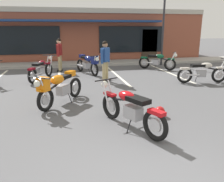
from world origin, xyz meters
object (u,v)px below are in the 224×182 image
at_px(helmet_on_pavement, 160,111).
at_px(parking_lot_lamp_post, 165,12).
at_px(motorcycle_black_cruiser, 157,61).
at_px(motorcycle_blue_standard, 59,87).
at_px(motorcycle_foreground_classic, 130,108).
at_px(person_by_back_row, 105,59).
at_px(motorcycle_orange_scrambler, 88,63).
at_px(motorcycle_silver_naked, 41,69).
at_px(person_in_black_shirt, 59,53).
at_px(motorcycle_red_sportbike, 203,72).

bearing_deg(helmet_on_pavement, parking_lot_lamp_post, 65.58).
distance_m(motorcycle_black_cruiser, motorcycle_blue_standard, 7.14).
height_order(motorcycle_foreground_classic, person_by_back_row, person_by_back_row).
height_order(motorcycle_orange_scrambler, parking_lot_lamp_post, parking_lot_lamp_post).
xyz_separation_m(helmet_on_pavement, parking_lot_lamp_post, (3.54, 7.78, 2.92)).
xyz_separation_m(motorcycle_blue_standard, motorcycle_orange_scrambler, (1.33, 4.45, 0.00)).
relative_size(motorcycle_foreground_classic, motorcycle_black_cruiser, 1.13).
height_order(motorcycle_foreground_classic, motorcycle_orange_scrambler, same).
relative_size(motorcycle_black_cruiser, motorcycle_silver_naked, 0.87).
xyz_separation_m(motorcycle_foreground_classic, motorcycle_blue_standard, (-1.55, 1.99, 0.07)).
xyz_separation_m(motorcycle_black_cruiser, motorcycle_blue_standard, (-5.14, -4.96, 0.07)).
bearing_deg(helmet_on_pavement, motorcycle_orange_scrambler, 101.10).
relative_size(motorcycle_black_cruiser, person_by_back_row, 1.04).
bearing_deg(motorcycle_silver_naked, motorcycle_foreground_classic, -67.25).
bearing_deg(person_in_black_shirt, parking_lot_lamp_post, 7.61).
bearing_deg(parking_lot_lamp_post, helmet_on_pavement, -114.42).
bearing_deg(person_in_black_shirt, motorcycle_black_cruiser, -5.97).
bearing_deg(motorcycle_blue_standard, motorcycle_black_cruiser, 44.00).
height_order(motorcycle_silver_naked, person_in_black_shirt, person_in_black_shirt).
relative_size(motorcycle_red_sportbike, motorcycle_black_cruiser, 1.21).
relative_size(motorcycle_foreground_classic, motorcycle_orange_scrambler, 0.98).
distance_m(motorcycle_foreground_classic, motorcycle_silver_naked, 6.06).
distance_m(motorcycle_red_sportbike, motorcycle_orange_scrambler, 5.21).
relative_size(person_in_black_shirt, helmet_on_pavement, 6.44).
bearing_deg(motorcycle_foreground_classic, motorcycle_silver_naked, 112.75).
relative_size(motorcycle_blue_standard, parking_lot_lamp_post, 0.39).
distance_m(person_in_black_shirt, helmet_on_pavement, 7.46).
xyz_separation_m(motorcycle_black_cruiser, motorcycle_orange_scrambler, (-3.81, -0.51, 0.07)).
xyz_separation_m(motorcycle_orange_scrambler, parking_lot_lamp_post, (4.70, 1.85, 2.52)).
relative_size(helmet_on_pavement, parking_lot_lamp_post, 0.06).
distance_m(motorcycle_silver_naked, person_by_back_row, 2.85).
bearing_deg(motorcycle_orange_scrambler, parking_lot_lamp_post, 21.52).
relative_size(motorcycle_orange_scrambler, helmet_on_pavement, 7.66).
bearing_deg(person_by_back_row, helmet_on_pavement, -81.23).
distance_m(motorcycle_red_sportbike, motorcycle_blue_standard, 5.92).
height_order(motorcycle_blue_standard, helmet_on_pavement, motorcycle_blue_standard).
bearing_deg(motorcycle_foreground_classic, motorcycle_black_cruiser, 62.69).
xyz_separation_m(motorcycle_red_sportbike, motorcycle_orange_scrambler, (-4.37, 2.84, 0.07)).
xyz_separation_m(motorcycle_red_sportbike, motorcycle_blue_standard, (-5.70, -1.61, 0.07)).
height_order(motorcycle_blue_standard, person_in_black_shirt, person_in_black_shirt).
relative_size(person_in_black_shirt, parking_lot_lamp_post, 0.36).
relative_size(motorcycle_red_sportbike, motorcycle_silver_naked, 1.06).
bearing_deg(motorcycle_foreground_classic, motorcycle_red_sportbike, 40.94).
xyz_separation_m(motorcycle_blue_standard, person_by_back_row, (1.85, 2.66, 0.42)).
bearing_deg(helmet_on_pavement, motorcycle_black_cruiser, 67.66).
distance_m(motorcycle_foreground_classic, person_in_black_shirt, 7.66).
xyz_separation_m(person_by_back_row, parking_lot_lamp_post, (4.17, 3.65, 2.09)).
relative_size(motorcycle_silver_naked, parking_lot_lamp_post, 0.43).
relative_size(motorcycle_black_cruiser, person_in_black_shirt, 1.04).
bearing_deg(motorcycle_blue_standard, motorcycle_silver_naked, 102.43).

